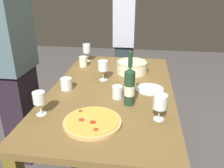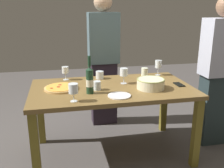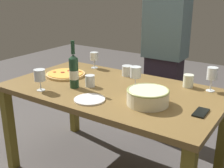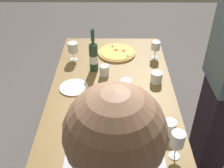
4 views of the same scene
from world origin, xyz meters
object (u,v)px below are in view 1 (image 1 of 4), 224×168
Objects in this scene: pizza at (92,122)px; person_guest_left at (125,42)px; dining_table at (112,99)px; side_plate at (149,89)px; cup_ceramic at (117,92)px; cell_phone at (129,60)px; wine_glass_far_left at (160,102)px; cup_amber at (66,84)px; wine_glass_by_bottle at (87,49)px; person_host at (14,66)px; wine_glass_far_right at (103,67)px; cup_spare at (83,61)px; wine_bottle at (130,86)px; serving_bowl at (132,66)px; wine_glass_near_pizza at (39,99)px.

pizza is 0.20× the size of person_guest_left.
pizza is at bearing 175.51° from dining_table.
dining_table is 0.30m from side_plate.
cell_phone is (0.85, -0.01, -0.04)m from cup_ceramic.
wine_glass_far_left is 1.82× the size of cup_amber.
wine_glass_by_bottle is at bearing 15.24° from pizza.
dining_table is at bearing -0.00° from person_host.
person_guest_left is at bearing -171.05° from cell_phone.
cup_amber is (0.43, 0.29, 0.03)m from pizza.
wine_glass_far_right is at bearing 32.81° from dining_table.
dining_table is 0.75m from wine_glass_by_bottle.
wine_glass_by_bottle is 2.04× the size of cup_amber.
cell_phone is at bearing -81.28° from wine_glass_by_bottle.
cup_ceramic is at bearing -153.21° from wine_glass_far_right.
person_host is at bearing 87.35° from side_plate.
cell_phone is at bearing -60.94° from cup_spare.
person_guest_left reaches higher than wine_bottle.
cup_spare is 0.06× the size of person_host.
wine_bottle reaches higher than wine_glass_far_right.
wine_glass_by_bottle is at bearing 28.94° from dining_table.
cell_phone is at bearing -28.14° from cup_amber.
cell_phone is (0.93, 0.07, -0.12)m from wine_bottle.
side_plate is (-0.14, -0.37, -0.11)m from wine_glass_far_right.
serving_bowl is 3.15× the size of cup_amber.
wine_glass_far_left is 0.69m from wine_glass_far_right.
person_host reaches higher than wine_bottle.
wine_glass_far_left is 1.81× the size of cup_ceramic.
cup_ceramic is 0.85m from cell_phone.
wine_glass_near_pizza is 1.22m from cell_phone.
wine_glass_by_bottle is 1.86× the size of cup_spare.
side_plate is at bearing -32.19° from pizza.
wine_bottle reaches higher than pizza.
wine_glass_far_left reaches higher than serving_bowl.
dining_table is 0.95× the size of person_host.
wine_glass_far_left is 1.09× the size of cell_phone.
wine_glass_by_bottle is at bearing -30.75° from person_guest_left.
serving_bowl is 0.54m from wine_glass_by_bottle.
person_host is at bearing 67.87° from wine_glass_far_left.
side_plate is at bearing -134.58° from wine_glass_by_bottle.
wine_glass_far_left is at bearing -146.67° from wine_glass_by_bottle.
wine_glass_by_bottle is at bearing -1.11° from wine_glass_near_pizza.
wine_glass_near_pizza is at bearing 148.50° from serving_bowl.
cell_phone is at bearing 8.90° from serving_bowl.
cup_spare is at bearing 34.91° from wine_bottle.
dining_table is at bearing 160.73° from serving_bowl.
wine_glass_far_right reaches higher than cell_phone.
wine_glass_far_right reaches higher than cup_amber.
wine_glass_near_pizza is (-0.44, 0.37, 0.20)m from dining_table.
wine_glass_near_pizza is 1.02× the size of cell_phone.
person_host is (0.06, 0.80, 0.21)m from dining_table.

